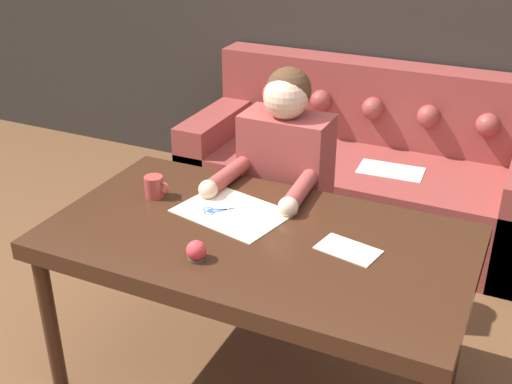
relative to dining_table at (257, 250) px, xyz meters
The scene contains 8 objects.
dining_table is the anchor object (origin of this frame).
couch 1.60m from the dining_table, 91.53° to the left, with size 2.02×0.87×0.92m.
person 0.59m from the dining_table, 102.88° to the left, with size 0.43×0.58×1.19m.
pattern_paper_main 0.21m from the dining_table, 145.42° to the left, with size 0.47×0.38×0.00m.
pattern_paper_offcut 0.35m from the dining_table, ahead, with size 0.24×0.17×0.00m.
scissors 0.24m from the dining_table, 153.92° to the left, with size 0.20×0.17×0.01m.
mug 0.53m from the dining_table, 169.29° to the left, with size 0.11×0.08×0.09m.
pin_cushion 0.29m from the dining_table, 115.31° to the right, with size 0.07×0.07×0.07m.
Camera 1 is at (0.83, -1.69, 1.93)m, focal length 45.00 mm.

